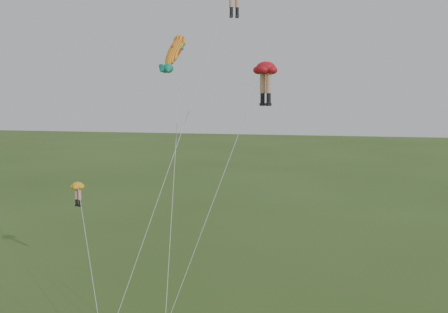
# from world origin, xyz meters

# --- Properties ---
(legs_kite_red_mid) EXTENTS (6.48, 4.86, 16.10)m
(legs_kite_red_mid) POSITION_xyz_m (5.58, 1.87, 15.30)
(legs_kite_red_mid) COLOR red
(legs_kite_red_mid) RESTS_ON ground
(legs_kite_yellow) EXTENTS (5.26, 6.88, 9.09)m
(legs_kite_yellow) POSITION_xyz_m (-5.66, 2.72, 8.25)
(legs_kite_yellow) COLOR gold
(legs_kite_yellow) RESTS_ON ground
(fish_kite) EXTENTS (2.59, 10.61, 18.67)m
(fish_kite) POSITION_xyz_m (-1.12, 7.89, 17.15)
(fish_kite) COLOR yellow
(fish_kite) RESTS_ON ground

